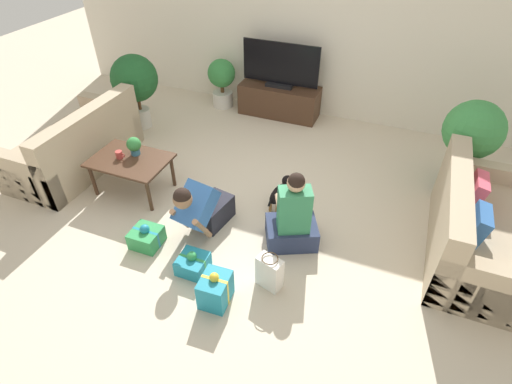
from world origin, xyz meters
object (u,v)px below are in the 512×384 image
sofa_right (477,231)px  gift_box_b (146,237)px  potted_plant_back_left (222,79)px  tabletop_plant (134,145)px  coffee_table (130,163)px  gift_box_a (193,263)px  tv (280,67)px  person_kneeling (202,208)px  dog (281,191)px  sofa_left (76,146)px  gift_box_c (215,289)px  potted_plant_corner_left (135,81)px  gift_bag_a (269,272)px  mug (119,155)px  person_sitting (293,220)px  tv_console (279,101)px  potted_plant_corner_right (472,133)px

sofa_right → gift_box_b: sofa_right is taller
potted_plant_back_left → tabletop_plant: size_ratio=3.54×
coffee_table → gift_box_a: size_ratio=3.18×
tv → person_kneeling: 2.91m
potted_plant_back_left → dog: potted_plant_back_left is taller
potted_plant_back_left → sofa_left: bearing=-113.3°
gift_box_c → gift_box_a: bearing=146.8°
potted_plant_corner_left → tv: bearing=32.1°
potted_plant_back_left → person_kneeling: bearing=-68.4°
coffee_table → gift_bag_a: coffee_table is taller
gift_bag_a → mug: bearing=161.0°
dog → gift_box_a: (-0.47, -1.27, -0.11)m
person_sitting → gift_box_a: size_ratio=3.24×
tv_console → potted_plant_back_left: 1.00m
potted_plant_back_left → potted_plant_corner_left: size_ratio=0.71×
potted_plant_corner_left → gift_box_a: 3.17m
sofa_right → gift_box_c: (-2.15, -1.51, -0.15)m
tv → potted_plant_back_left: tv is taller
coffee_table → tabletop_plant: bearing=86.8°
dog → mug: size_ratio=4.63×
person_sitting → gift_box_b: bearing=-2.8°
gift_box_c → person_sitting: bearing=66.8°
potted_plant_back_left → potted_plant_corner_left: potted_plant_corner_left is taller
potted_plant_corner_left → person_kneeling: 2.64m
coffee_table → tabletop_plant: size_ratio=4.06×
coffee_table → person_kneeling: 1.17m
tv_console → potted_plant_corner_left: (-1.82, -1.15, 0.49)m
tabletop_plant → person_sitting: bearing=-7.5°
tabletop_plant → sofa_right: bearing=4.2°
tv_console → potted_plant_corner_right: potted_plant_corner_right is taller
person_kneeling → tv: bearing=102.6°
coffee_table → gift_box_c: (1.65, -1.11, -0.25)m
sofa_left → tv: 3.12m
potted_plant_corner_right → gift_box_a: bearing=-133.7°
potted_plant_corner_left → dog: size_ratio=2.00×
sofa_left → gift_bag_a: size_ratio=4.66×
tv → sofa_left: bearing=-129.9°
tabletop_plant → mug: bearing=-132.1°
coffee_table → tabletop_plant: 0.21m
coffee_table → potted_plant_back_left: 2.49m
person_sitting → tabletop_plant: person_sitting is taller
tv_console → gift_bag_a: bearing=-72.2°
person_kneeling → gift_bag_a: 1.03m
dog → gift_box_b: 1.58m
person_sitting → tabletop_plant: bearing=-33.0°
potted_plant_corner_right → dog: 2.32m
person_sitting → tabletop_plant: 2.09m
person_kneeling → gift_bag_a: size_ratio=2.09×
sofa_right → person_sitting: (-1.74, -0.55, 0.02)m
coffee_table → gift_box_a: coffee_table is taller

